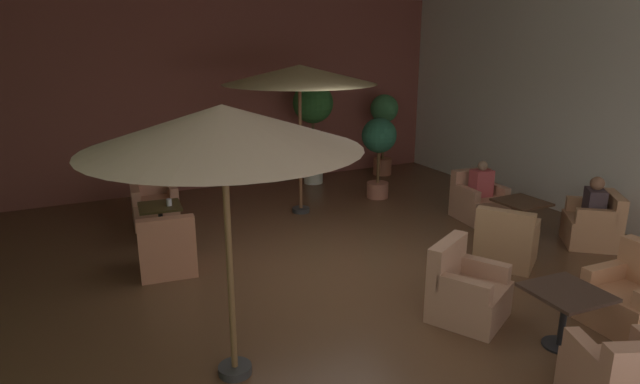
{
  "coord_description": "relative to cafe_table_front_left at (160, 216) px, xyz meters",
  "views": [
    {
      "loc": [
        -3.17,
        -5.91,
        3.08
      ],
      "look_at": [
        0.0,
        0.51,
        1.01
      ],
      "focal_mm": 29.76,
      "sensor_mm": 36.0,
      "label": 1
    }
  ],
  "objects": [
    {
      "name": "armchair_front_left_north",
      "position": [
        -0.12,
        -1.06,
        -0.14
      ],
      "size": [
        0.8,
        0.81,
        0.86
      ],
      "color": "#BC7554",
      "rests_on": "ground_plane"
    },
    {
      "name": "patio_umbrella_tall_red",
      "position": [
        0.0,
        -3.69,
        1.89
      ],
      "size": [
        2.37,
        2.37,
        2.56
      ],
      "color": "#2D2D2D",
      "rests_on": "ground_plane"
    },
    {
      "name": "cafe_table_front_right",
      "position": [
        5.13,
        -2.28,
        0.0
      ],
      "size": [
        0.7,
        0.7,
        0.64
      ],
      "color": "black",
      "rests_on": "ground_plane"
    },
    {
      "name": "iced_drink_cup",
      "position": [
        0.13,
        -0.08,
        0.22
      ],
      "size": [
        0.08,
        0.08,
        0.11
      ],
      "primitive_type": "cylinder",
      "color": "white",
      "rests_on": "cafe_table_front_left"
    },
    {
      "name": "ground_plane",
      "position": [
        1.96,
        -2.08,
        -0.48
      ],
      "size": [
        10.07,
        10.21,
        0.02
      ],
      "primitive_type": "cube",
      "color": "brown"
    },
    {
      "name": "armchair_front_right_north",
      "position": [
        5.25,
        -1.2,
        -0.16
      ],
      "size": [
        0.82,
        0.86,
        0.84
      ],
      "color": "tan",
      "rests_on": "ground_plane"
    },
    {
      "name": "patron_blue_shirt",
      "position": [
        5.25,
        -1.25,
        0.23
      ],
      "size": [
        0.38,
        0.29,
        0.63
      ],
      "color": "#B34445",
      "rests_on": "ground_plane"
    },
    {
      "name": "armchair_front_right_south",
      "position": [
        5.97,
        -2.96,
        -0.16
      ],
      "size": [
        1.04,
        1.04,
        0.83
      ],
      "color": "tan",
      "rests_on": "ground_plane"
    },
    {
      "name": "armchair_front_right_east",
      "position": [
        4.23,
        -2.9,
        -0.15
      ],
      "size": [
        1.07,
        1.07,
        0.86
      ],
      "color": "tan",
      "rests_on": "ground_plane"
    },
    {
      "name": "wall_right_plain",
      "position": [
        6.95,
        -2.08,
        1.51
      ],
      "size": [
        0.08,
        10.21,
        3.96
      ],
      "primitive_type": "cube",
      "color": "silver",
      "rests_on": "ground_plane"
    },
    {
      "name": "potted_tree_mid_right",
      "position": [
        4.36,
        0.69,
        0.62
      ],
      "size": [
        0.69,
        0.69,
        1.61
      ],
      "color": "#A8634D",
      "rests_on": "ground_plane"
    },
    {
      "name": "potted_tree_left_corner",
      "position": [
        5.48,
        2.25,
        0.79
      ],
      "size": [
        0.64,
        0.64,
        1.87
      ],
      "color": "#A86245",
      "rests_on": "ground_plane"
    },
    {
      "name": "patio_umbrella_center_beige",
      "position": [
        2.59,
        0.52,
        2.01
      ],
      "size": [
        2.69,
        2.69,
        2.65
      ],
      "color": "#2D2D2D",
      "rests_on": "ground_plane"
    },
    {
      "name": "armchair_mid_center_north",
      "position": [
        2.69,
        -3.83,
        -0.15
      ],
      "size": [
        1.03,
        1.02,
        0.89
      ],
      "color": "tan",
      "rests_on": "ground_plane"
    },
    {
      "name": "patron_by_window",
      "position": [
        5.94,
        -2.94,
        0.25
      ],
      "size": [
        0.44,
        0.46,
        0.65
      ],
      "color": "#403136",
      "rests_on": "ground_plane"
    },
    {
      "name": "armchair_mid_center_south",
      "position": [
        4.21,
        -4.79,
        -0.15
      ],
      "size": [
        0.82,
        0.8,
        0.91
      ],
      "color": "tan",
      "rests_on": "ground_plane"
    },
    {
      "name": "armchair_mid_center_east",
      "position": [
        2.78,
        -5.69,
        -0.17
      ],
      "size": [
        0.98,
        0.97,
        0.81
      ],
      "color": "tan",
      "rests_on": "ground_plane"
    },
    {
      "name": "cafe_table_front_left",
      "position": [
        0.0,
        0.0,
        0.0
      ],
      "size": [
        0.67,
        0.67,
        0.64
      ],
      "color": "black",
      "rests_on": "ground_plane"
    },
    {
      "name": "wall_back_brick",
      "position": [
        1.96,
        2.98,
        1.51
      ],
      "size": [
        10.07,
        0.08,
        3.96
      ],
      "primitive_type": "cube",
      "color": "brown",
      "rests_on": "ground_plane"
    },
    {
      "name": "potted_tree_mid_left",
      "position": [
        3.69,
        2.28,
        1.13
      ],
      "size": [
        0.87,
        0.87,
        2.2
      ],
      "color": "beige",
      "rests_on": "ground_plane"
    },
    {
      "name": "cafe_table_mid_center",
      "position": [
        3.17,
        -4.74,
        0.03
      ],
      "size": [
        0.74,
        0.74,
        0.64
      ],
      "color": "black",
      "rests_on": "ground_plane"
    },
    {
      "name": "armchair_front_left_east",
      "position": [
        0.09,
        1.07,
        -0.13
      ],
      "size": [
        0.8,
        0.83,
        0.93
      ],
      "color": "tan",
      "rests_on": "ground_plane"
    }
  ]
}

